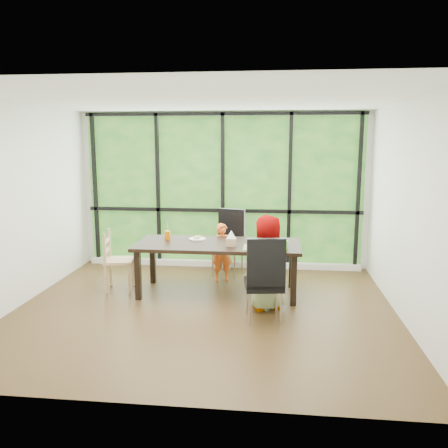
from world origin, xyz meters
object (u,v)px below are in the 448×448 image
at_px(chair_window_leather, 228,243).
at_px(chair_end_beech, 119,260).
at_px(chair_interior_leather, 264,278).
at_px(child_older, 265,262).
at_px(plate_near, 260,247).
at_px(dining_table, 218,268).
at_px(child_toddler, 223,252).
at_px(green_cup, 285,245).
at_px(plate_far, 197,239).
at_px(tissue_box, 231,242).
at_px(orange_cup, 168,235).

height_order(chair_window_leather, chair_end_beech, chair_window_leather).
bearing_deg(chair_interior_leather, chair_end_beech, -31.76).
relative_size(child_older, plate_near, 6.02).
xyz_separation_m(chair_interior_leather, plate_near, (-0.08, 0.73, 0.22)).
xyz_separation_m(chair_interior_leather, chair_end_beech, (-2.17, 0.95, -0.09)).
distance_m(dining_table, chair_window_leather, 0.99).
bearing_deg(child_older, chair_window_leather, -90.91).
height_order(chair_interior_leather, child_older, child_older).
height_order(child_toddler, green_cup, child_toddler).
distance_m(plate_far, tissue_box, 0.67).
distance_m(plate_near, green_cup, 0.35).
distance_m(dining_table, tissue_box, 0.51).
height_order(child_older, orange_cup, child_older).
bearing_deg(green_cup, chair_end_beech, 173.00).
xyz_separation_m(green_cup, tissue_box, (-0.74, 0.14, -0.01)).
distance_m(dining_table, plate_near, 0.76).
xyz_separation_m(child_toddler, child_older, (0.70, -1.15, 0.17)).
bearing_deg(orange_cup, dining_table, -12.28).
height_order(dining_table, child_older, child_older).
bearing_deg(plate_near, dining_table, 159.51).
bearing_deg(child_older, chair_end_beech, -38.26).
relative_size(chair_window_leather, tissue_box, 8.09).
distance_m(child_toddler, green_cup, 1.36).
height_order(dining_table, chair_interior_leather, chair_interior_leather).
relative_size(chair_window_leather, chair_interior_leather, 1.00).
relative_size(plate_far, orange_cup, 1.92).
height_order(child_older, green_cup, child_older).
relative_size(chair_end_beech, orange_cup, 6.91).
bearing_deg(child_toddler, dining_table, -107.50).
bearing_deg(child_older, child_toddler, -82.95).
bearing_deg(chair_interior_leather, dining_table, -62.31).
bearing_deg(chair_interior_leather, green_cup, -120.19).
height_order(dining_table, tissue_box, tissue_box).
xyz_separation_m(child_older, orange_cup, (-1.47, 0.73, 0.18)).
bearing_deg(chair_interior_leather, tissue_box, -66.81).
distance_m(chair_end_beech, tissue_box, 1.73).
bearing_deg(green_cup, tissue_box, 169.38).
bearing_deg(chair_interior_leather, chair_window_leather, -79.55).
bearing_deg(child_toddler, chair_window_leather, 66.18).
distance_m(chair_window_leather, orange_cup, 1.18).
relative_size(chair_end_beech, green_cup, 7.10).
bearing_deg(chair_end_beech, orange_cup, -85.14).
distance_m(dining_table, plate_far, 0.56).
relative_size(child_toddler, child_older, 0.74).
bearing_deg(dining_table, chair_window_leather, 87.54).
bearing_deg(plate_near, orange_cup, 164.02).
height_order(plate_far, plate_near, plate_far).
xyz_separation_m(chair_interior_leather, plate_far, (-1.03, 1.18, 0.22)).
relative_size(orange_cup, tissue_box, 0.98).
relative_size(chair_interior_leather, tissue_box, 8.09).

